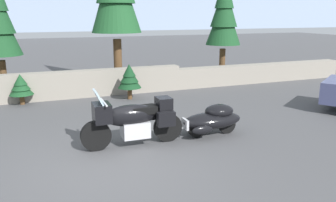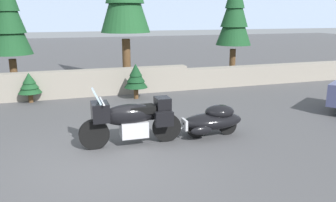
{
  "view_description": "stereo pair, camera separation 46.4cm",
  "coord_description": "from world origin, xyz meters",
  "px_view_note": "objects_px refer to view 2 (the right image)",
  "views": [
    {
      "loc": [
        -1.24,
        -6.3,
        2.86
      ],
      "look_at": [
        1.71,
        1.23,
        0.85
      ],
      "focal_mm": 37.29,
      "sensor_mm": 36.0,
      "label": 1
    },
    {
      "loc": [
        -0.8,
        -6.46,
        2.86
      ],
      "look_at": [
        1.71,
        1.23,
        0.85
      ],
      "focal_mm": 37.29,
      "sensor_mm": 36.0,
      "label": 2
    }
  ],
  "objects_px": {
    "touring_motorcycle": "(131,118)",
    "pine_tree_far_right": "(235,12)",
    "pine_tree_secondary": "(8,15)",
    "car_shaped_trailer": "(213,120)"
  },
  "relations": [
    {
      "from": "touring_motorcycle",
      "to": "pine_tree_far_right",
      "type": "bearing_deg",
      "value": 47.46
    },
    {
      "from": "pine_tree_secondary",
      "to": "pine_tree_far_right",
      "type": "bearing_deg",
      "value": 1.92
    },
    {
      "from": "pine_tree_secondary",
      "to": "pine_tree_far_right",
      "type": "height_order",
      "value": "pine_tree_far_right"
    },
    {
      "from": "touring_motorcycle",
      "to": "pine_tree_secondary",
      "type": "relative_size",
      "value": 0.51
    },
    {
      "from": "car_shaped_trailer",
      "to": "pine_tree_far_right",
      "type": "distance_m",
      "value": 8.2
    },
    {
      "from": "touring_motorcycle",
      "to": "pine_tree_far_right",
      "type": "relative_size",
      "value": 0.49
    },
    {
      "from": "touring_motorcycle",
      "to": "car_shaped_trailer",
      "type": "distance_m",
      "value": 2.0
    },
    {
      "from": "car_shaped_trailer",
      "to": "pine_tree_secondary",
      "type": "bearing_deg",
      "value": 127.92
    },
    {
      "from": "touring_motorcycle",
      "to": "pine_tree_far_right",
      "type": "height_order",
      "value": "pine_tree_far_right"
    },
    {
      "from": "car_shaped_trailer",
      "to": "pine_tree_far_right",
      "type": "height_order",
      "value": "pine_tree_far_right"
    }
  ]
}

